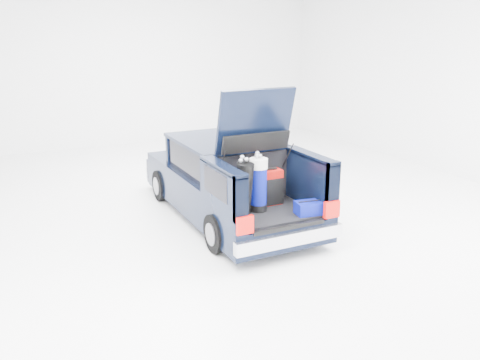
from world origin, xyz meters
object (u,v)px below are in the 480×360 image
black_golf_bag (244,189)px  blue_golf_bag (258,184)px  car (226,180)px  blue_duffel (309,208)px  red_suitcase (270,187)px

black_golf_bag → blue_golf_bag: blue_golf_bag is taller
car → blue_golf_bag: (-0.13, -1.52, 0.36)m
blue_golf_bag → blue_duffel: blue_golf_bag is taller
blue_golf_bag → blue_duffel: size_ratio=2.13×
blue_golf_bag → red_suitcase: bearing=46.1°
red_suitcase → blue_golf_bag: 0.40m
red_suitcase → blue_golf_bag: (-0.32, -0.19, 0.14)m
car → black_golf_bag: 1.73m
car → blue_duffel: size_ratio=10.41×
car → blue_duffel: car is taller
red_suitcase → blue_golf_bag: bearing=-150.4°
red_suitcase → blue_duffel: red_suitcase is taller
car → blue_duffel: bearing=-76.0°
blue_duffel → red_suitcase: bearing=122.9°
car → red_suitcase: car is taller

